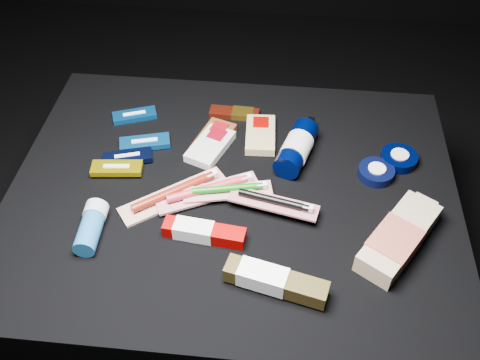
# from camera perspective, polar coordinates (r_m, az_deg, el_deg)

# --- Properties ---
(ground) EXTENTS (3.00, 3.00, 0.00)m
(ground) POSITION_cam_1_polar(r_m,az_deg,el_deg) (1.49, -0.63, -11.51)
(ground) COLOR black
(ground) RESTS_ON ground
(cloth_table) EXTENTS (0.98, 0.78, 0.40)m
(cloth_table) POSITION_cam_1_polar(r_m,az_deg,el_deg) (1.32, -0.69, -6.88)
(cloth_table) COLOR black
(cloth_table) RESTS_ON ground
(luna_bar_0) EXTENTS (0.11, 0.08, 0.01)m
(luna_bar_0) POSITION_cam_1_polar(r_m,az_deg,el_deg) (1.37, -11.18, 6.79)
(luna_bar_0) COLOR #0B56A4
(luna_bar_0) RESTS_ON cloth_table
(luna_bar_1) EXTENTS (0.12, 0.07, 0.02)m
(luna_bar_1) POSITION_cam_1_polar(r_m,az_deg,el_deg) (1.28, -10.11, 3.94)
(luna_bar_1) COLOR #0E60B2
(luna_bar_1) RESTS_ON cloth_table
(luna_bar_2) EXTENTS (0.12, 0.07, 0.01)m
(luna_bar_2) POSITION_cam_1_polar(r_m,az_deg,el_deg) (1.25, -11.90, 2.39)
(luna_bar_2) COLOR black
(luna_bar_2) RESTS_ON cloth_table
(luna_bar_3) EXTENTS (0.12, 0.05, 0.01)m
(luna_bar_3) POSITION_cam_1_polar(r_m,az_deg,el_deg) (1.23, -13.00, 1.24)
(luna_bar_3) COLOR #CEB207
(luna_bar_3) RESTS_ON cloth_table
(clif_bar_0) EXTENTS (0.10, 0.14, 0.02)m
(clif_bar_0) POSITION_cam_1_polar(r_m,az_deg,el_deg) (1.28, -2.76, 4.53)
(clif_bar_0) COLOR #5A2F13
(clif_bar_0) RESTS_ON cloth_table
(clif_bar_1) EXTENTS (0.11, 0.15, 0.02)m
(clif_bar_1) POSITION_cam_1_polar(r_m,az_deg,el_deg) (1.26, -3.07, 3.76)
(clif_bar_1) COLOR beige
(clif_bar_1) RESTS_ON cloth_table
(clif_bar_2) EXTENTS (0.08, 0.13, 0.02)m
(clif_bar_2) POSITION_cam_1_polar(r_m,az_deg,el_deg) (1.29, 2.20, 5.01)
(clif_bar_2) COLOR tan
(clif_bar_2) RESTS_ON cloth_table
(power_bar) EXTENTS (0.12, 0.04, 0.02)m
(power_bar) POSITION_cam_1_polar(r_m,az_deg,el_deg) (1.35, -0.31, 7.14)
(power_bar) COLOR maroon
(power_bar) RESTS_ON cloth_table
(lotion_bottle) EXTENTS (0.10, 0.20, 0.06)m
(lotion_bottle) POSITION_cam_1_polar(r_m,az_deg,el_deg) (1.23, 6.05, 3.43)
(lotion_bottle) COLOR black
(lotion_bottle) RESTS_ON cloth_table
(cream_tin_upper) EXTENTS (0.08, 0.08, 0.03)m
(cream_tin_upper) POSITION_cam_1_polar(r_m,az_deg,el_deg) (1.27, 16.58, 2.23)
(cream_tin_upper) COLOR black
(cream_tin_upper) RESTS_ON cloth_table
(cream_tin_lower) EXTENTS (0.08, 0.08, 0.02)m
(cream_tin_lower) POSITION_cam_1_polar(r_m,az_deg,el_deg) (1.23, 14.31, 0.81)
(cream_tin_lower) COLOR black
(cream_tin_lower) RESTS_ON cloth_table
(bodywash_bottle) EXTENTS (0.18, 0.23, 0.05)m
(bodywash_bottle) POSITION_cam_1_polar(r_m,az_deg,el_deg) (1.10, 16.48, -6.06)
(bodywash_bottle) COLOR tan
(bodywash_bottle) RESTS_ON cloth_table
(deodorant_stick) EXTENTS (0.05, 0.12, 0.05)m
(deodorant_stick) POSITION_cam_1_polar(r_m,az_deg,el_deg) (1.11, -15.59, -4.81)
(deodorant_stick) COLOR #195586
(deodorant_stick) RESTS_ON cloth_table
(toothbrush_pack_0) EXTENTS (0.23, 0.19, 0.03)m
(toothbrush_pack_0) POSITION_cam_1_polar(r_m,az_deg,el_deg) (1.16, -6.93, -1.41)
(toothbrush_pack_0) COLOR silver
(toothbrush_pack_0) RESTS_ON cloth_table
(toothbrush_pack_1) EXTENTS (0.23, 0.15, 0.03)m
(toothbrush_pack_1) POSITION_cam_1_polar(r_m,az_deg,el_deg) (1.15, -3.32, -1.13)
(toothbrush_pack_1) COLOR beige
(toothbrush_pack_1) RESTS_ON cloth_table
(toothbrush_pack_2) EXTENTS (0.20, 0.08, 0.02)m
(toothbrush_pack_2) POSITION_cam_1_polar(r_m,az_deg,el_deg) (1.14, -1.20, -1.10)
(toothbrush_pack_2) COLOR silver
(toothbrush_pack_2) RESTS_ON cloth_table
(toothbrush_pack_3) EXTENTS (0.19, 0.08, 0.02)m
(toothbrush_pack_3) POSITION_cam_1_polar(r_m,az_deg,el_deg) (1.11, 3.72, -2.37)
(toothbrush_pack_3) COLOR #ACA3A0
(toothbrush_pack_3) RESTS_ON cloth_table
(toothpaste_carton_red) EXTENTS (0.17, 0.05, 0.03)m
(toothpaste_carton_red) POSITION_cam_1_polar(r_m,az_deg,el_deg) (1.08, -4.23, -5.52)
(toothpaste_carton_red) COLOR #870100
(toothpaste_carton_red) RESTS_ON cloth_table
(toothpaste_carton_green) EXTENTS (0.20, 0.09, 0.04)m
(toothpaste_carton_green) POSITION_cam_1_polar(r_m,az_deg,el_deg) (1.00, 3.35, -10.58)
(toothpaste_carton_green) COLOR #3A2F12
(toothpaste_carton_green) RESTS_ON cloth_table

